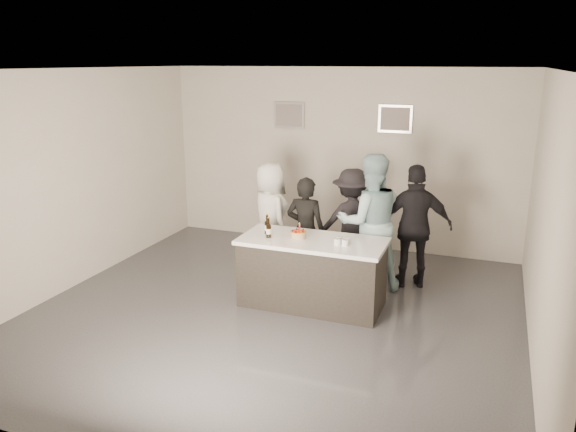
% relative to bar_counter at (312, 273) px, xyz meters
% --- Properties ---
extents(floor, '(6.00, 6.00, 0.00)m').
position_rel_bar_counter_xyz_m(floor, '(-0.37, -0.41, -0.45)').
color(floor, '#3D3D42').
rests_on(floor, ground).
extents(ceiling, '(6.00, 6.00, 0.00)m').
position_rel_bar_counter_xyz_m(ceiling, '(-0.37, -0.41, 2.55)').
color(ceiling, white).
extents(wall_back, '(6.00, 0.04, 3.00)m').
position_rel_bar_counter_xyz_m(wall_back, '(-0.37, 2.59, 1.05)').
color(wall_back, beige).
rests_on(wall_back, ground).
extents(wall_front, '(6.00, 0.04, 3.00)m').
position_rel_bar_counter_xyz_m(wall_front, '(-0.37, -3.41, 1.05)').
color(wall_front, beige).
rests_on(wall_front, ground).
extents(wall_left, '(0.04, 6.00, 3.00)m').
position_rel_bar_counter_xyz_m(wall_left, '(-3.37, -0.41, 1.05)').
color(wall_left, beige).
rests_on(wall_left, ground).
extents(wall_right, '(0.04, 6.00, 3.00)m').
position_rel_bar_counter_xyz_m(wall_right, '(2.63, -0.41, 1.05)').
color(wall_right, beige).
rests_on(wall_right, ground).
extents(picture_left, '(0.54, 0.04, 0.44)m').
position_rel_bar_counter_xyz_m(picture_left, '(-1.27, 2.56, 1.75)').
color(picture_left, '#B2B2B7').
rests_on(picture_left, wall_back).
extents(picture_right, '(0.54, 0.04, 0.44)m').
position_rel_bar_counter_xyz_m(picture_right, '(0.53, 2.56, 1.75)').
color(picture_right, '#B2B2B7').
rests_on(picture_right, wall_back).
extents(bar_counter, '(1.86, 0.86, 0.90)m').
position_rel_bar_counter_xyz_m(bar_counter, '(0.00, 0.00, 0.00)').
color(bar_counter, white).
rests_on(bar_counter, ground).
extents(cake, '(0.20, 0.20, 0.08)m').
position_rel_bar_counter_xyz_m(cake, '(-0.19, -0.01, 0.49)').
color(cake, orange).
rests_on(cake, bar_counter).
extents(beer_bottle_a, '(0.07, 0.07, 0.26)m').
position_rel_bar_counter_xyz_m(beer_bottle_a, '(-0.63, 0.02, 0.58)').
color(beer_bottle_a, black).
rests_on(beer_bottle_a, bar_counter).
extents(beer_bottle_b, '(0.07, 0.07, 0.26)m').
position_rel_bar_counter_xyz_m(beer_bottle_b, '(-0.55, -0.12, 0.58)').
color(beer_bottle_b, black).
rests_on(beer_bottle_b, bar_counter).
extents(tumbler_cluster, '(0.19, 0.19, 0.08)m').
position_rel_bar_counter_xyz_m(tumbler_cluster, '(0.40, -0.04, 0.49)').
color(tumbler_cluster, orange).
rests_on(tumbler_cluster, bar_counter).
extents(candles, '(0.24, 0.08, 0.01)m').
position_rel_bar_counter_xyz_m(candles, '(-0.32, -0.36, 0.45)').
color(candles, pink).
rests_on(candles, bar_counter).
extents(person_main_black, '(0.57, 0.38, 1.55)m').
position_rel_bar_counter_xyz_m(person_main_black, '(-0.34, 0.72, 0.32)').
color(person_main_black, black).
rests_on(person_main_black, ground).
extents(person_main_blue, '(1.14, 1.03, 1.91)m').
position_rel_bar_counter_xyz_m(person_main_blue, '(0.55, 0.85, 0.50)').
color(person_main_blue, '#9CC3CC').
rests_on(person_main_blue, ground).
extents(person_guest_left, '(0.95, 0.93, 1.65)m').
position_rel_bar_counter_xyz_m(person_guest_left, '(-1.01, 1.05, 0.37)').
color(person_guest_left, white).
rests_on(person_guest_left, ground).
extents(person_guest_right, '(1.10, 0.71, 1.74)m').
position_rel_bar_counter_xyz_m(person_guest_right, '(1.13, 1.13, 0.42)').
color(person_guest_right, black).
rests_on(person_guest_right, ground).
extents(person_guest_back, '(1.18, 0.98, 1.59)m').
position_rel_bar_counter_xyz_m(person_guest_back, '(0.18, 1.32, 0.35)').
color(person_guest_back, black).
rests_on(person_guest_back, ground).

